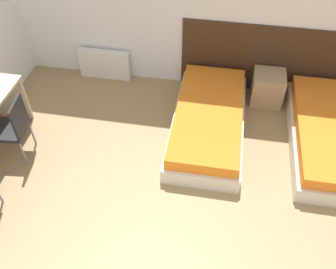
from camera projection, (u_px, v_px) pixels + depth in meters
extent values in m
cube|color=white|center=(191.00, 0.00, 5.05)|extent=(6.16, 0.05, 2.70)
cube|color=#382316|center=(271.00, 61.00, 5.45)|extent=(2.63, 0.03, 1.10)
cube|color=beige|center=(208.00, 125.00, 5.13)|extent=(0.95, 2.03, 0.22)
cube|color=orange|center=(209.00, 114.00, 4.99)|extent=(0.87, 1.95, 0.16)
cube|color=beige|center=(327.00, 139.00, 4.94)|extent=(0.95, 2.03, 0.22)
cube|color=orange|center=(332.00, 129.00, 4.80)|extent=(0.87, 1.95, 0.16)
cube|color=tan|center=(267.00, 88.00, 5.50)|extent=(0.45, 0.43, 0.48)
cube|color=silver|center=(105.00, 64.00, 5.92)|extent=(0.80, 0.12, 0.48)
cube|color=beige|center=(11.00, 97.00, 5.17)|extent=(0.48, 0.04, 0.70)
cube|color=#232328|center=(9.00, 130.00, 4.62)|extent=(0.45, 0.45, 0.05)
cube|color=#232328|center=(19.00, 116.00, 4.44)|extent=(0.07, 0.37, 0.42)
cylinder|color=slate|center=(6.00, 132.00, 4.91)|extent=(0.02, 0.02, 0.40)
cylinder|color=slate|center=(23.00, 153.00, 4.65)|extent=(0.02, 0.02, 0.40)
cylinder|color=slate|center=(32.00, 133.00, 4.89)|extent=(0.02, 0.02, 0.40)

